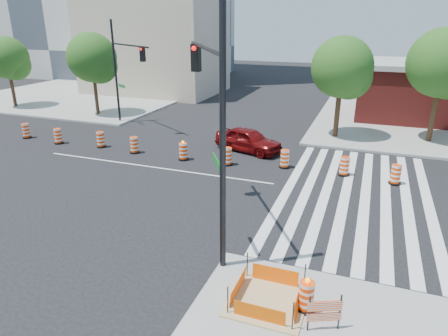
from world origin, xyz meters
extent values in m
plane|color=black|center=(0.00, 0.00, 0.00)|extent=(120.00, 120.00, 0.00)
cube|color=gray|center=(-18.00, 18.00, 0.07)|extent=(22.00, 22.00, 0.15)
cube|color=silver|center=(7.80, 0.00, 0.01)|extent=(0.45, 13.50, 0.01)
cube|color=silver|center=(8.70, 0.00, 0.01)|extent=(0.45, 13.50, 0.01)
cube|color=silver|center=(9.60, 0.00, 0.01)|extent=(0.45, 13.50, 0.01)
cube|color=silver|center=(10.50, 0.00, 0.01)|extent=(0.45, 13.50, 0.01)
cube|color=silver|center=(11.40, 0.00, 0.01)|extent=(0.45, 13.50, 0.01)
cube|color=silver|center=(12.30, 0.00, 0.01)|extent=(0.45, 13.50, 0.01)
cube|color=silver|center=(13.20, 0.00, 0.01)|extent=(0.45, 13.50, 0.01)
cube|color=silver|center=(14.10, 0.00, 0.01)|extent=(0.45, 13.50, 0.01)
cube|color=silver|center=(0.00, 0.00, 0.01)|extent=(14.00, 0.12, 0.01)
cube|color=tan|center=(9.00, -9.00, 0.17)|extent=(2.20, 2.20, 0.05)
cube|color=#F35B04|center=(9.00, -9.90, 0.43)|extent=(1.44, 0.02, 0.55)
cube|color=#F35B04|center=(9.00, -8.10, 0.43)|extent=(1.44, 0.02, 0.55)
cube|color=#F35B04|center=(8.10, -9.00, 0.43)|extent=(0.02, 1.44, 0.55)
cube|color=#F35B04|center=(9.90, -9.00, 0.43)|extent=(0.02, 1.44, 0.55)
cylinder|color=black|center=(8.10, -9.90, 0.60)|extent=(0.04, 0.04, 0.90)
cylinder|color=black|center=(9.90, -9.90, 0.60)|extent=(0.04, 0.04, 0.90)
cylinder|color=black|center=(8.10, -8.10, 0.60)|extent=(0.04, 0.04, 0.90)
cylinder|color=black|center=(9.90, -8.10, 0.60)|extent=(0.04, 0.04, 0.90)
cube|color=#B8A78D|center=(-12.00, 22.00, 5.00)|extent=(14.00, 10.00, 10.00)
imported|color=#5E0809|center=(4.19, 4.68, 0.74)|extent=(4.65, 2.93, 1.48)
cylinder|color=black|center=(7.14, -7.74, 4.50)|extent=(0.20, 0.20, 8.71)
cylinder|color=black|center=(5.42, -4.96, 6.90)|extent=(3.56, 5.62, 0.13)
cube|color=black|center=(4.21, -3.02, 6.36)|extent=(0.35, 0.30, 1.09)
sphere|color=#FF0C0C|center=(4.21, -3.20, 6.74)|extent=(0.20, 0.20, 0.20)
cube|color=#0C591E|center=(6.57, -6.81, 3.42)|extent=(0.73, 1.13, 0.27)
cylinder|color=black|center=(-7.72, 8.23, 3.99)|extent=(0.17, 0.17, 7.67)
cylinder|color=black|center=(-5.29, 6.69, 6.10)|extent=(4.92, 3.19, 0.12)
cube|color=black|center=(-3.59, 5.60, 5.62)|extent=(0.31, 0.27, 0.96)
sphere|color=#FF0C0C|center=(-3.59, 5.42, 5.95)|extent=(0.17, 0.17, 0.17)
cube|color=#0C591E|center=(-6.91, 7.71, 3.03)|extent=(0.99, 0.65, 0.24)
cylinder|color=black|center=(10.09, -8.98, 0.19)|extent=(0.54, 0.54, 0.09)
cylinder|color=#FD4105|center=(10.09, -8.98, 0.64)|extent=(0.43, 0.43, 0.85)
sphere|color=#FF990C|center=(10.09, -8.98, 1.14)|extent=(0.14, 0.14, 0.14)
cube|color=#FD4105|center=(10.66, -9.58, 0.91)|extent=(0.85, 0.42, 0.30)
cube|color=#FD4105|center=(10.66, -9.58, 0.56)|extent=(0.85, 0.42, 0.24)
cylinder|color=black|center=(10.28, -9.75, 0.69)|extent=(0.04, 0.04, 1.08)
cylinder|color=black|center=(11.03, -9.41, 0.69)|extent=(0.04, 0.04, 1.08)
cylinder|color=#382314|center=(-20.15, 9.60, 2.02)|extent=(0.30, 0.30, 4.03)
sphere|color=#214A15|center=(-20.15, 9.60, 4.54)|extent=(3.78, 3.78, 3.78)
sphere|color=#214A15|center=(-19.68, 9.88, 3.91)|extent=(2.77, 2.77, 2.77)
sphere|color=#214A15|center=(-20.53, 9.41, 4.16)|extent=(2.52, 2.52, 2.52)
cylinder|color=#382314|center=(-10.90, 9.63, 2.16)|extent=(0.29, 0.29, 4.31)
sphere|color=#214A15|center=(-10.90, 9.63, 4.85)|extent=(4.04, 4.04, 4.04)
sphere|color=#214A15|center=(-10.44, 9.90, 4.18)|extent=(2.97, 2.97, 2.97)
sphere|color=#214A15|center=(-11.26, 9.45, 4.45)|extent=(2.70, 2.70, 2.70)
cylinder|color=#382314|center=(9.02, 9.63, 2.16)|extent=(0.35, 0.35, 4.31)
sphere|color=#214A15|center=(9.02, 9.63, 4.85)|extent=(4.04, 4.04, 4.04)
sphere|color=#214A15|center=(9.56, 9.95, 4.18)|extent=(2.96, 2.96, 2.96)
sphere|color=#214A15|center=(8.58, 9.41, 4.45)|extent=(2.69, 2.69, 2.69)
cylinder|color=#382314|center=(15.04, 10.69, 2.33)|extent=(0.35, 0.35, 4.66)
sphere|color=#214A15|center=(15.04, 10.69, 5.25)|extent=(4.37, 4.37, 4.37)
sphere|color=#214A15|center=(14.60, 10.47, 4.81)|extent=(2.91, 2.91, 2.91)
cylinder|color=black|center=(-11.21, 2.07, 0.05)|extent=(0.60, 0.60, 0.10)
cylinder|color=#FD4105|center=(-11.21, 2.07, 0.55)|extent=(0.48, 0.48, 0.95)
cylinder|color=black|center=(-8.16, 1.78, 0.05)|extent=(0.60, 0.60, 0.10)
cylinder|color=#FD4105|center=(-8.16, 1.78, 0.55)|extent=(0.48, 0.48, 0.95)
cylinder|color=black|center=(-5.01, 2.12, 0.05)|extent=(0.60, 0.60, 0.10)
cylinder|color=#FD4105|center=(-5.01, 2.12, 0.55)|extent=(0.48, 0.48, 0.95)
cylinder|color=black|center=(-2.32, 1.84, 0.05)|extent=(0.60, 0.60, 0.10)
cylinder|color=#FD4105|center=(-2.32, 1.84, 0.55)|extent=(0.48, 0.48, 0.95)
cylinder|color=black|center=(1.09, 1.73, 0.05)|extent=(0.60, 0.60, 0.10)
cylinder|color=#FD4105|center=(1.09, 1.73, 0.55)|extent=(0.48, 0.48, 0.95)
sphere|color=#FF990C|center=(1.09, 1.73, 1.10)|extent=(0.16, 0.16, 0.16)
cylinder|color=black|center=(3.84, 1.82, 0.05)|extent=(0.60, 0.60, 0.10)
cylinder|color=#FD4105|center=(3.84, 1.82, 0.55)|extent=(0.48, 0.48, 0.95)
cylinder|color=black|center=(6.98, 2.52, 0.05)|extent=(0.60, 0.60, 0.10)
cylinder|color=#FD4105|center=(6.98, 2.52, 0.55)|extent=(0.48, 0.48, 0.95)
cylinder|color=black|center=(10.21, 2.46, 0.05)|extent=(0.60, 0.60, 0.10)
cylinder|color=#FD4105|center=(10.21, 2.46, 0.55)|extent=(0.48, 0.48, 0.95)
cylinder|color=black|center=(12.72, 2.11, 0.05)|extent=(0.60, 0.60, 0.10)
cylinder|color=#FD4105|center=(12.72, 2.11, 0.55)|extent=(0.48, 0.48, 0.95)
camera|label=1|loc=(11.13, -18.34, 7.86)|focal=32.00mm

